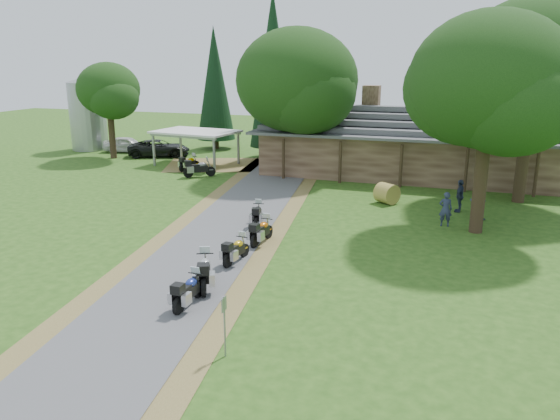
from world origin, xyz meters
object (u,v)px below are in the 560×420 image
(motorcycle_row_a, at_px, (189,289))
(motorcycle_row_c, at_px, (236,249))
(motorcycle_row_e, at_px, (257,213))
(motorcycle_carport_b, at_px, (199,167))
(motorcycle_row_b, at_px, (205,270))
(motorcycle_row_d, at_px, (262,230))
(lodge, at_px, (409,140))
(car_white_sedan, at_px, (127,142))
(silo, at_px, (88,114))
(carport, at_px, (196,148))
(motorcycle_carport_a, at_px, (189,162))
(hay_bale, at_px, (387,193))
(car_dark_suv, at_px, (159,144))

(motorcycle_row_a, relative_size, motorcycle_row_c, 1.02)
(motorcycle_row_e, xyz_separation_m, motorcycle_carport_b, (-8.00, 9.48, 0.09))
(motorcycle_row_a, height_order, motorcycle_row_b, motorcycle_row_b)
(motorcycle_row_d, bearing_deg, motorcycle_row_c, -177.42)
(lodge, bearing_deg, car_white_sedan, 175.90)
(silo, xyz_separation_m, motorcycle_carport_b, (15.10, -7.84, -2.58))
(silo, xyz_separation_m, motorcycle_row_d, (24.29, -19.92, -2.65))
(motorcycle_row_d, bearing_deg, motorcycle_carport_b, 42.97)
(carport, relative_size, motorcycle_carport_a, 3.42)
(silo, xyz_separation_m, motorcycle_row_c, (24.15, -22.53, -2.68))
(lodge, xyz_separation_m, motorcycle_row_a, (-4.69, -24.74, -1.85))
(motorcycle_row_a, bearing_deg, motorcycle_row_b, 7.20)
(motorcycle_row_a, xyz_separation_m, hay_bale, (4.43, 15.86, -0.02))
(lodge, bearing_deg, motorcycle_carport_b, -157.34)
(motorcycle_row_a, bearing_deg, motorcycle_row_d, 0.75)
(motorcycle_row_e, relative_size, hay_bale, 1.50)
(carport, bearing_deg, hay_bale, -17.00)
(motorcycle_row_d, distance_m, motorcycle_carport_a, 17.74)
(motorcycle_row_e, xyz_separation_m, hay_bale, (5.57, 6.37, -0.02))
(motorcycle_carport_a, bearing_deg, motorcycle_carport_b, -119.04)
(motorcycle_row_e, distance_m, hay_bale, 8.46)
(lodge, bearing_deg, motorcycle_row_a, -100.73)
(motorcycle_row_d, xyz_separation_m, motorcycle_row_e, (-1.19, 2.60, -0.03))
(lodge, distance_m, motorcycle_carport_b, 15.08)
(car_dark_suv, height_order, motorcycle_row_a, car_dark_suv)
(lodge, distance_m, motorcycle_row_b, 23.76)
(lodge, bearing_deg, motorcycle_row_e, -110.90)
(lodge, height_order, motorcycle_row_b, lodge)
(motorcycle_carport_a, xyz_separation_m, motorcycle_carport_b, (1.78, -1.87, 0.07))
(lodge, distance_m, car_white_sedan, 24.90)
(car_dark_suv, xyz_separation_m, motorcycle_row_e, (15.11, -16.01, -0.47))
(motorcycle_row_b, xyz_separation_m, motorcycle_carport_b, (-8.97, 17.42, 0.01))
(car_dark_suv, bearing_deg, motorcycle_row_d, -161.88)
(motorcycle_row_e, distance_m, motorcycle_carport_a, 14.98)
(hay_bale, bearing_deg, silo, 159.10)
(motorcycle_carport_b, bearing_deg, motorcycle_row_b, -100.49)
(motorcycle_row_c, relative_size, motorcycle_carport_a, 0.95)
(motorcycle_row_b, bearing_deg, car_white_sedan, 15.12)
(motorcycle_row_b, bearing_deg, silo, 20.13)
(lodge, relative_size, motorcycle_carport_a, 11.86)
(car_white_sedan, bearing_deg, hay_bale, -127.50)
(car_white_sedan, height_order, hay_bale, car_white_sedan)
(carport, relative_size, hay_bale, 5.31)
(motorcycle_row_e, distance_m, motorcycle_carport_b, 12.41)
(car_dark_suv, bearing_deg, motorcycle_carport_a, -154.31)
(silo, xyz_separation_m, motorcycle_row_e, (23.10, -17.32, -2.67))
(motorcycle_row_e, bearing_deg, hay_bale, -55.45)
(car_dark_suv, height_order, motorcycle_row_d, car_dark_suv)
(car_dark_suv, height_order, motorcycle_carport_a, car_dark_suv)
(motorcycle_row_c, bearing_deg, hay_bale, -14.10)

